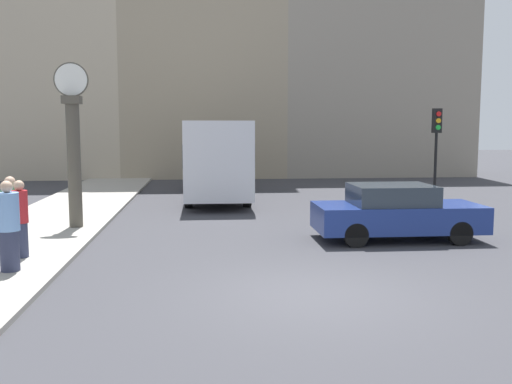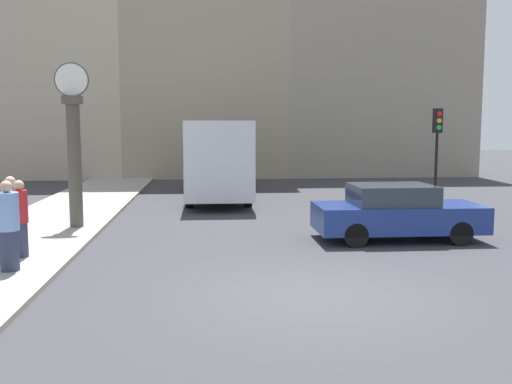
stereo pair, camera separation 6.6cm
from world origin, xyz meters
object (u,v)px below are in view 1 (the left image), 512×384
Objects in this scene: traffic_light_far at (436,140)px; pedestrian_blue_stripe at (8,227)px; street_clock at (74,150)px; pedestrian_red_top at (20,219)px; sedan_car at (396,212)px; bus_distant at (216,155)px; pedestrian_green_hoodie at (11,212)px.

pedestrian_blue_stripe is at bearing -151.97° from traffic_light_far.
traffic_light_far is 0.76× the size of street_clock.
traffic_light_far is 12.31m from pedestrian_red_top.
street_clock is (-8.62, 2.16, 1.58)m from sedan_car.
street_clock reaches higher than pedestrian_blue_stripe.
street_clock reaches higher than traffic_light_far.
street_clock reaches higher than pedestrian_red_top.
bus_distant is (-4.47, 9.22, 1.06)m from sedan_car.
bus_distant is at bearing 59.52° from street_clock.
pedestrian_blue_stripe is at bearing -109.81° from bus_distant.
pedestrian_green_hoodie reaches higher than sedan_car.
street_clock is 2.57× the size of pedestrian_blue_stripe.
pedestrian_red_top is 1.44m from pedestrian_green_hoodie.
pedestrian_red_top is (-11.26, -4.72, -1.57)m from traffic_light_far.
sedan_car is 9.02m from street_clock.
street_clock is at bearing -120.48° from bus_distant.
pedestrian_blue_stripe is at bearing -83.16° from pedestrian_red_top.
pedestrian_red_top is 1.01× the size of pedestrian_green_hoodie.
bus_distant is 1.92× the size of street_clock.
sedan_car is at bearing 2.05° from pedestrian_green_hoodie.
bus_distant is 5.31× the size of pedestrian_green_hoodie.
pedestrian_blue_stripe is at bearing -73.19° from pedestrian_green_hoodie.
traffic_light_far is (2.30, 3.08, 1.80)m from sedan_car.
pedestrian_red_top is at bearing 96.84° from pedestrian_blue_stripe.
pedestrian_blue_stripe reaches higher than pedestrian_red_top.
street_clock is 5.18m from pedestrian_blue_stripe.
street_clock is 4.05m from pedestrian_red_top.
bus_distant reaches higher than pedestrian_red_top.
sedan_car is at bearing -14.10° from street_clock.
pedestrian_red_top is 0.94× the size of pedestrian_blue_stripe.
sedan_car is 2.56× the size of pedestrian_green_hoodie.
traffic_light_far is (6.77, -6.14, 0.74)m from bus_distant.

